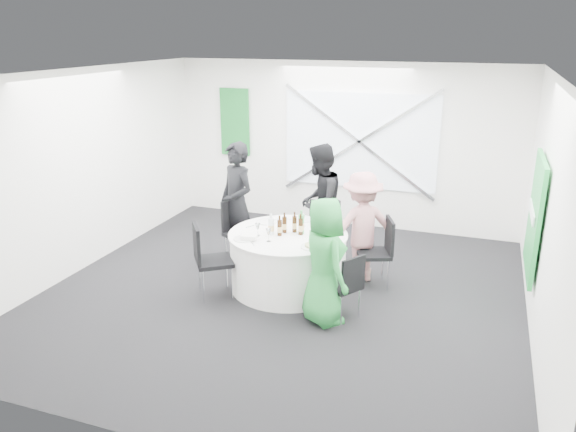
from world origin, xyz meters
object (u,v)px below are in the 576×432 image
(person_man_back, at_px, (319,202))
(person_man_back_left, at_px, (237,203))
(chair_back, at_px, (319,225))
(chair_front_right, at_px, (347,282))
(chair_back_right, at_px, (380,247))
(green_water_bottle, at_px, (301,224))
(person_woman_pink, at_px, (361,227))
(clear_water_bottle, at_px, (271,226))
(person_woman_green, at_px, (324,261))
(chair_front_left, at_px, (207,255))
(chair_back_left, at_px, (238,227))
(banquet_table, at_px, (288,260))

(person_man_back, bearing_deg, person_man_back_left, -60.36)
(chair_back, xyz_separation_m, person_man_back_left, (-1.07, -0.59, 0.40))
(chair_front_right, bearing_deg, chair_back_right, -158.20)
(chair_front_right, distance_m, person_man_back, 1.96)
(person_man_back_left, xyz_separation_m, green_water_bottle, (1.17, -0.56, -0.00))
(person_woman_pink, relative_size, clear_water_bottle, 5.41)
(person_woman_pink, relative_size, person_woman_green, 1.00)
(person_woman_pink, xyz_separation_m, green_water_bottle, (-0.68, -0.52, 0.13))
(green_water_bottle, bearing_deg, clear_water_bottle, -156.82)
(chair_back, distance_m, chair_front_left, 2.05)
(chair_front_left, relative_size, clear_water_bottle, 3.50)
(person_man_back, distance_m, green_water_bottle, 1.08)
(chair_back, bearing_deg, chair_front_right, -61.05)
(person_woman_green, bearing_deg, chair_back_left, 8.76)
(chair_back_left, relative_size, chair_back_right, 1.01)
(chair_back_left, distance_m, person_woman_pink, 1.82)
(chair_back, height_order, chair_back_left, chair_back_left)
(chair_back_right, height_order, clear_water_bottle, clear_water_bottle)
(chair_back_left, bearing_deg, clear_water_bottle, -100.79)
(banquet_table, bearing_deg, person_woman_green, -46.07)
(clear_water_bottle, bearing_deg, person_man_back, 77.10)
(person_woman_pink, bearing_deg, person_woman_green, 49.49)
(chair_back_left, bearing_deg, chair_back_right, -62.87)
(person_man_back_left, distance_m, clear_water_bottle, 1.08)
(chair_back, bearing_deg, banquet_table, -90.00)
(chair_front_right, height_order, person_man_back_left, person_man_back_left)
(chair_back_left, bearing_deg, person_woman_green, -98.05)
(person_man_back, height_order, clear_water_bottle, person_man_back)
(person_woman_pink, distance_m, green_water_bottle, 0.87)
(banquet_table, xyz_separation_m, chair_back_right, (1.13, 0.46, 0.17))
(green_water_bottle, relative_size, clear_water_bottle, 1.14)
(chair_front_left, height_order, person_woman_pink, person_woman_pink)
(chair_back_right, height_order, green_water_bottle, green_water_bottle)
(person_man_back_left, bearing_deg, chair_back_right, 27.21)
(chair_back, distance_m, person_woman_pink, 1.05)
(banquet_table, bearing_deg, chair_back, 87.21)
(person_woman_pink, bearing_deg, chair_back_left, -32.97)
(chair_front_right, relative_size, green_water_bottle, 2.55)
(person_woman_pink, distance_m, person_woman_green, 1.31)
(chair_back, relative_size, person_man_back_left, 0.47)
(chair_back_right, bearing_deg, chair_back_left, -114.19)
(chair_front_right, relative_size, clear_water_bottle, 2.90)
(chair_back_left, height_order, green_water_bottle, green_water_bottle)
(chair_back_left, height_order, chair_front_right, chair_back_left)
(chair_back_right, relative_size, green_water_bottle, 2.93)
(person_man_back_left, distance_m, person_woman_green, 2.18)
(clear_water_bottle, bearing_deg, banquet_table, 28.20)
(chair_back, height_order, person_woman_green, person_woman_green)
(person_man_back, distance_m, person_woman_pink, 0.95)
(green_water_bottle, bearing_deg, chair_front_right, -39.57)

